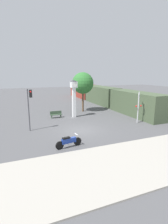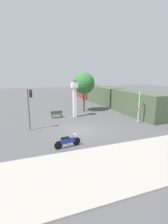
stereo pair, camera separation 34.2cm
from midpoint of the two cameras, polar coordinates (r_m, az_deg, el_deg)
The scene contains 9 objects.
ground_plane at distance 18.95m, azimuth -0.83°, elevation -5.91°, with size 120.00×120.00×0.00m, color #4C4C4F.
sidewalk_strip at distance 12.48m, azimuth 12.39°, elevation -16.23°, with size 36.00×6.00×0.10m.
motorcycle at distance 14.62m, azimuth -4.69°, elevation -9.60°, with size 2.33×0.62×1.03m.
clock_tower at distance 23.96m, azimuth -2.69°, elevation 6.15°, with size 0.98×0.98×5.12m.
freight_train at distance 35.18m, azimuth 6.60°, elevation 5.44°, with size 2.80×31.28×3.40m.
traffic_light at distance 19.00m, azimuth -16.81°, elevation 3.09°, with size 0.50×0.35×4.45m.
railroad_crossing_signal at distance 22.13m, azimuth 17.93°, elevation 1.76°, with size 0.90×0.82×3.83m.
street_tree at distance 27.53m, azimuth 0.32°, elevation 9.37°, with size 3.34×3.34×6.17m.
bench at distance 24.31m, azimuth -8.50°, elevation -0.69°, with size 1.60×0.44×0.92m.
Camera 2 is at (-6.11, -16.91, 6.00)m, focal length 28.00 mm.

